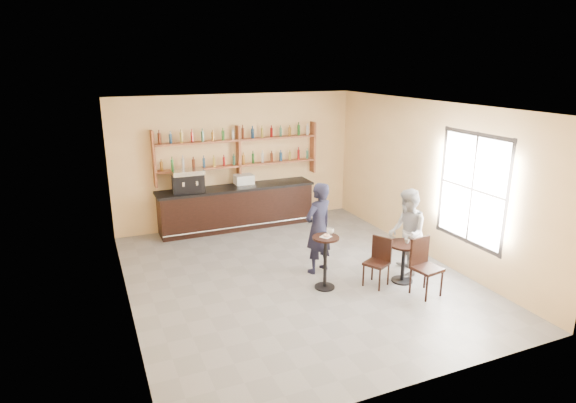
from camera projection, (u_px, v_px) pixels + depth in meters
name	position (u px, v px, depth m)	size (l,w,h in m)	color
floor	(295.00, 276.00, 9.15)	(7.00, 7.00, 0.00)	gray
ceiling	(296.00, 106.00, 8.25)	(7.00, 7.00, 0.00)	white
wall_back	(237.00, 160.00, 11.79)	(7.00, 7.00, 0.00)	#F8CC8D
wall_front	(417.00, 270.00, 5.61)	(7.00, 7.00, 0.00)	#F8CC8D
wall_left	(121.00, 216.00, 7.56)	(7.00, 7.00, 0.00)	#F8CC8D
wall_right	(429.00, 180.00, 9.83)	(7.00, 7.00, 0.00)	#F8CC8D
window_pane	(472.00, 189.00, 8.75)	(2.00, 2.00, 0.00)	white
window_frame	(472.00, 189.00, 8.74)	(0.04, 1.70, 2.10)	black
shelf_unit	(239.00, 153.00, 11.61)	(4.00, 0.26, 1.40)	brown
liquor_bottles	(238.00, 146.00, 11.56)	(3.68, 0.10, 1.00)	#8C5919
bar_counter	(237.00, 207.00, 11.72)	(3.81, 0.74, 1.03)	black
espresso_machine	(188.00, 181.00, 11.07)	(0.71, 0.46, 0.51)	black
pastry_case	(244.00, 180.00, 11.61)	(0.46, 0.37, 0.28)	silver
pedestal_table	(325.00, 263.00, 8.56)	(0.48, 0.48, 0.98)	black
napkin	(326.00, 237.00, 8.43)	(0.17, 0.17, 0.00)	white
donut	(327.00, 236.00, 8.41)	(0.12, 0.12, 0.04)	#E78E54
cup_pedestal	(330.00, 231.00, 8.55)	(0.13, 0.13, 0.10)	white
man_main	(318.00, 228.00, 9.14)	(0.65, 0.43, 1.78)	black
cafe_table	(403.00, 263.00, 8.85)	(0.59, 0.59, 0.75)	black
cup_cafe	(407.00, 241.00, 8.75)	(0.09, 0.09, 0.09)	white
chair_west	(377.00, 263.00, 8.67)	(0.39, 0.39, 0.89)	black
chair_south	(427.00, 268.00, 8.30)	(0.44, 0.44, 1.01)	black
patron_second	(407.00, 233.00, 9.03)	(0.81, 0.63, 1.67)	#9E9EA3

